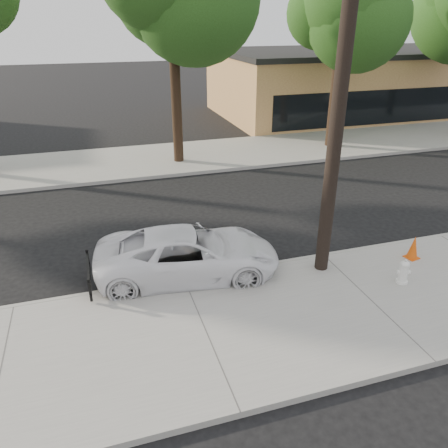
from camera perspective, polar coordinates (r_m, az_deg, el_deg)
The scene contains 10 objects.
ground at distance 13.13m, azimuth -7.29°, elevation -2.80°, with size 120.00×120.00×0.00m, color black.
near_sidewalk at distance 9.57m, azimuth -2.35°, elevation -14.14°, with size 90.00×4.40×0.15m, color gray.
far_sidewalk at distance 20.94m, azimuth -11.70°, elevation 8.00°, with size 90.00×5.00×0.15m, color gray.
curb_near at distance 11.31m, azimuth -5.31°, elevation -7.30°, with size 90.00×0.12×0.16m, color #9E9B93.
building_main at distance 33.00m, azimuth 16.26°, elevation 17.25°, with size 18.00×10.00×4.00m, color #A56F44.
utility_pole at distance 10.40m, azimuth 14.98°, elevation 16.50°, with size 1.40×0.34×9.00m.
tree_d at distance 22.83m, azimuth 15.97°, elevation 25.08°, with size 4.50×4.35×8.75m.
police_cruiser at distance 11.30m, azimuth -4.70°, elevation -3.88°, with size 2.16×4.69×1.30m, color white.
fire_hydrant at distance 11.75m, azimuth 22.39°, elevation -5.86°, with size 0.33×0.29×0.61m.
traffic_cone at distance 13.02m, azimuth 23.51°, elevation -2.83°, with size 0.40×0.40×0.66m.
Camera 1 is at (-1.84, -11.44, 6.17)m, focal length 35.00 mm.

